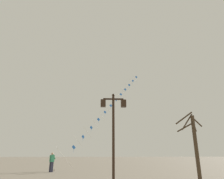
# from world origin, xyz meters

# --- Properties ---
(ground_plane) EXTENTS (160.00, 160.00, 0.00)m
(ground_plane) POSITION_xyz_m (0.00, 20.00, 0.00)
(ground_plane) COLOR #756B5B
(twin_lantern_lamp_post) EXTENTS (1.42, 0.28, 4.85)m
(twin_lantern_lamp_post) POSITION_xyz_m (2.13, 9.74, 3.36)
(twin_lantern_lamp_post) COLOR black
(twin_lantern_lamp_post) RESTS_ON ground_plane
(kite_train) EXTENTS (11.32, 14.19, 15.71)m
(kite_train) POSITION_xyz_m (2.97, 27.19, 8.29)
(kite_train) COLOR brown
(kite_train) RESTS_ON ground_plane
(kite_flyer) EXTENTS (0.49, 0.59, 1.71)m
(kite_flyer) POSITION_xyz_m (-2.99, 18.83, 0.90)
(kite_flyer) COLOR #1E1E2D
(kite_flyer) RESTS_ON ground_plane
(bare_tree) EXTENTS (1.97, 1.91, 4.37)m
(bare_tree) POSITION_xyz_m (7.66, 12.12, 2.31)
(bare_tree) COLOR #423323
(bare_tree) RESTS_ON ground_plane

